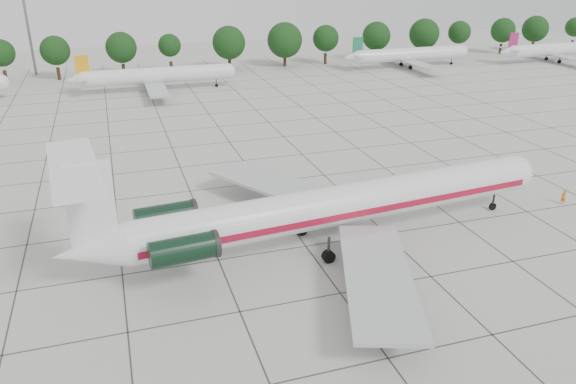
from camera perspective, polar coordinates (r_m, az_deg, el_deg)
name	(u,v)px	position (r m, az deg, el deg)	size (l,w,h in m)	color
ground	(306,246)	(50.79, 1.83, -5.53)	(260.00, 260.00, 0.00)	beige
apron_joints	(262,186)	(63.75, -2.68, 0.61)	(170.00, 170.00, 0.02)	#383838
main_airliner	(322,208)	(49.21, 3.46, -1.62)	(45.69, 35.79, 10.72)	silver
ground_crew	(563,197)	(65.57, 26.18, -0.44)	(0.58, 0.38, 1.60)	orange
bg_airliner_c	(157,76)	(112.24, -13.17, 11.43)	(28.24, 27.20, 7.40)	silver
bg_airliner_d	(410,55)	(136.42, 12.26, 13.48)	(28.24, 27.20, 7.40)	silver
bg_airliner_e	(557,50)	(155.59, 25.69, 12.91)	(28.24, 27.20, 7.40)	silver
tree_line	(121,48)	(128.32, -16.58, 13.88)	(249.86, 8.44, 10.22)	#332114
floodlight_mast	(24,6)	(135.15, -25.21, 16.70)	(1.60, 1.60, 25.45)	slate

